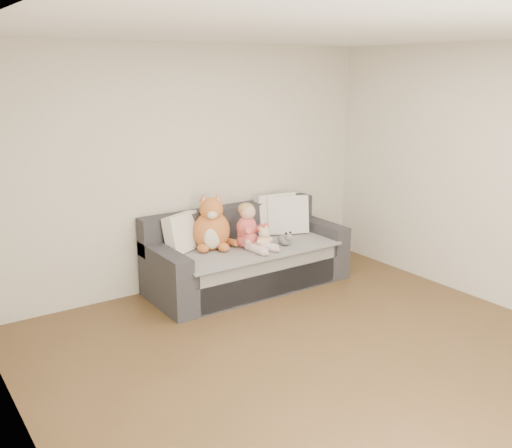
# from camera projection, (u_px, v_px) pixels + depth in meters

# --- Properties ---
(room_shell) EXTENTS (5.00, 5.00, 5.00)m
(room_shell) POSITION_uv_depth(u_px,v_px,m) (315.00, 204.00, 4.50)
(room_shell) COLOR brown
(room_shell) RESTS_ON ground
(sofa) EXTENTS (2.20, 0.94, 0.85)m
(sofa) POSITION_uv_depth(u_px,v_px,m) (246.00, 259.00, 6.30)
(sofa) COLOR #2C2C31
(sofa) RESTS_ON ground
(cushion_left) EXTENTS (0.48, 0.36, 0.41)m
(cushion_left) POSITION_uv_depth(u_px,v_px,m) (182.00, 233.00, 5.98)
(cushion_left) COLOR white
(cushion_left) RESTS_ON sofa
(cushion_right_back) EXTENTS (0.51, 0.27, 0.47)m
(cushion_right_back) POSITION_uv_depth(u_px,v_px,m) (276.00, 213.00, 6.69)
(cushion_right_back) COLOR white
(cushion_right_back) RESTS_ON sofa
(cushion_right_front) EXTENTS (0.53, 0.39, 0.46)m
(cushion_right_front) POSITION_uv_depth(u_px,v_px,m) (287.00, 215.00, 6.65)
(cushion_right_front) COLOR white
(cushion_right_front) RESTS_ON sofa
(toddler) EXTENTS (0.35, 0.51, 0.50)m
(toddler) POSITION_uv_depth(u_px,v_px,m) (249.00, 229.00, 6.08)
(toddler) COLOR #D14A50
(toddler) RESTS_ON sofa
(plush_cat) EXTENTS (0.48, 0.44, 0.63)m
(plush_cat) POSITION_uv_depth(u_px,v_px,m) (212.00, 228.00, 6.07)
(plush_cat) COLOR #AE6926
(plush_cat) RESTS_ON sofa
(teddy_bear) EXTENTS (0.21, 0.15, 0.26)m
(teddy_bear) POSITION_uv_depth(u_px,v_px,m) (264.00, 240.00, 6.06)
(teddy_bear) COLOR beige
(teddy_bear) RESTS_ON sofa
(plush_cow) EXTENTS (0.14, 0.21, 0.17)m
(plush_cow) POSITION_uv_depth(u_px,v_px,m) (285.00, 239.00, 6.21)
(plush_cow) COLOR white
(plush_cow) RESTS_ON sofa
(sippy_cup) EXTENTS (0.10, 0.08, 0.12)m
(sippy_cup) POSITION_uv_depth(u_px,v_px,m) (267.00, 242.00, 6.13)
(sippy_cup) COLOR #593899
(sippy_cup) RESTS_ON sofa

